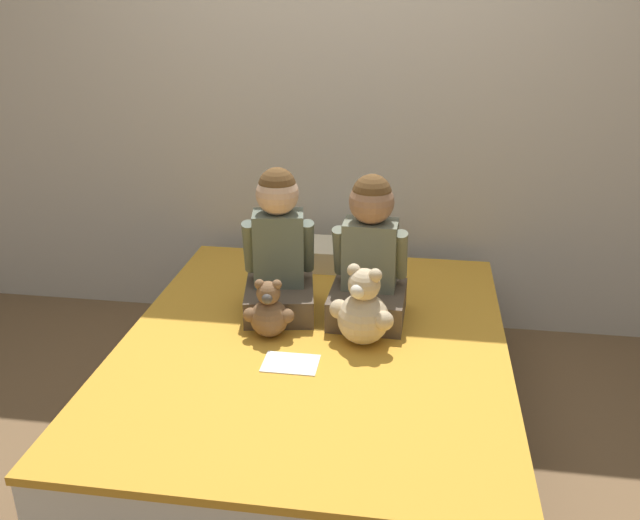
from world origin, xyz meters
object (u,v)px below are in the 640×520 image
at_px(child_on_right, 369,257).
at_px(sign_card, 291,363).
at_px(pillow_at_headboard, 338,255).
at_px(teddy_bear_held_by_right_child, 363,311).
at_px(bed, 314,387).
at_px(child_on_left, 279,250).
at_px(teddy_bear_held_by_left_child, 269,312).

xyz_separation_m(child_on_right, sign_card, (-0.26, -0.44, -0.27)).
distance_m(child_on_right, pillow_at_headboard, 0.61).
xyz_separation_m(teddy_bear_held_by_right_child, sign_card, (-0.25, -0.21, -0.14)).
bearing_deg(bed, child_on_right, 51.92).
xyz_separation_m(child_on_left, sign_card, (0.13, -0.45, -0.28)).
bearing_deg(teddy_bear_held_by_left_child, teddy_bear_held_by_right_child, -5.05).
bearing_deg(bed, pillow_at_headboard, 90.00).
bearing_deg(teddy_bear_held_by_left_child, pillow_at_headboard, 71.24).
height_order(teddy_bear_held_by_left_child, pillow_at_headboard, teddy_bear_held_by_left_child).
xyz_separation_m(child_on_left, child_on_right, (0.39, -0.00, -0.01)).
distance_m(child_on_right, sign_card, 0.58).
relative_size(bed, child_on_right, 3.04).
xyz_separation_m(teddy_bear_held_by_right_child, pillow_at_headboard, (-0.20, 0.77, -0.08)).
distance_m(child_on_left, pillow_at_headboard, 0.61).
xyz_separation_m(bed, sign_card, (-0.06, -0.19, 0.22)).
distance_m(teddy_bear_held_by_right_child, sign_card, 0.36).
distance_m(teddy_bear_held_by_left_child, teddy_bear_held_by_right_child, 0.38).
relative_size(bed, pillow_at_headboard, 3.75).
bearing_deg(teddy_bear_held_by_right_child, sign_card, -118.56).
relative_size(child_on_right, teddy_bear_held_by_right_child, 1.90).
height_order(teddy_bear_held_by_left_child, teddy_bear_held_by_right_child, teddy_bear_held_by_right_child).
xyz_separation_m(bed, child_on_left, (-0.19, 0.25, 0.50)).
height_order(bed, teddy_bear_held_by_left_child, teddy_bear_held_by_left_child).
bearing_deg(pillow_at_headboard, teddy_bear_held_by_left_child, -103.51).
xyz_separation_m(teddy_bear_held_by_left_child, sign_card, (0.13, -0.21, -0.10)).
height_order(child_on_left, teddy_bear_held_by_left_child, child_on_left).
height_order(child_on_left, child_on_right, child_on_left).
bearing_deg(sign_card, teddy_bear_held_by_left_child, 121.49).
relative_size(pillow_at_headboard, sign_card, 2.41).
bearing_deg(sign_card, bed, 73.17).
height_order(bed, child_on_right, child_on_right).
distance_m(teddy_bear_held_by_left_child, pillow_at_headboard, 0.79).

